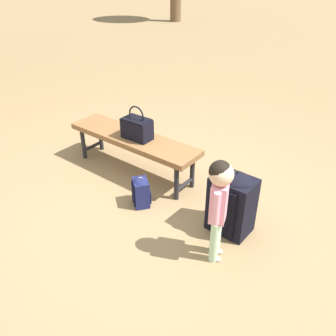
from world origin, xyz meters
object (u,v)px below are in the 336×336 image
object	(u,v)px
handbag	(137,128)
backpack_small	(141,191)
park_bench	(133,141)
child_standing	(219,197)
backpack_large	(232,201)

from	to	relation	value
handbag	backpack_small	xyz separation A→B (m)	(0.49, -0.32, -0.42)
park_bench	handbag	xyz separation A→B (m)	(0.07, 0.01, 0.18)
child_standing	backpack_small	xyz separation A→B (m)	(-0.96, -0.05, -0.45)
handbag	backpack_large	world-z (taller)	handbag
child_standing	backpack_large	bearing A→B (deg)	113.42
handbag	child_standing	size ratio (longest dim) A/B	0.40
backpack_large	backpack_small	world-z (taller)	backpack_large
backpack_large	backpack_small	size ratio (longest dim) A/B	1.93
child_standing	backpack_large	size ratio (longest dim) A/B	1.46
park_bench	child_standing	distance (m)	1.56
handbag	park_bench	bearing A→B (deg)	-174.18
handbag	backpack_small	world-z (taller)	handbag
park_bench	backpack_large	xyz separation A→B (m)	(1.37, 0.10, -0.08)
park_bench	backpack_small	xyz separation A→B (m)	(0.56, -0.31, -0.23)
backpack_small	backpack_large	bearing A→B (deg)	26.73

